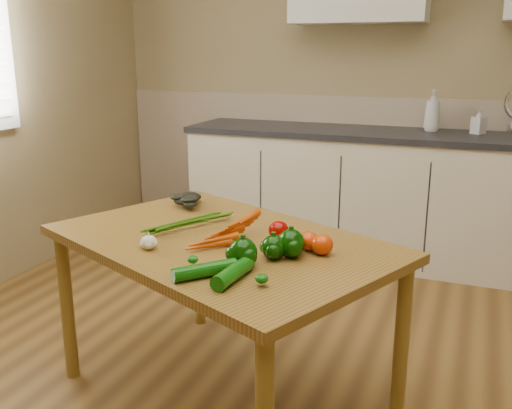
{
  "coord_description": "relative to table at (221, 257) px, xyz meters",
  "views": [
    {
      "loc": [
        0.75,
        -1.69,
        1.43
      ],
      "look_at": [
        -0.11,
        0.48,
        0.79
      ],
      "focal_mm": 40.0,
      "sensor_mm": 36.0,
      "label": 1
    }
  ],
  "objects": [
    {
      "name": "pepper_a",
      "position": [
        0.27,
        -0.13,
        0.12
      ],
      "size": [
        0.09,
        0.09,
        0.09
      ],
      "primitive_type": "sphere",
      "color": "#073302",
      "rests_on": "table"
    },
    {
      "name": "leafy_greens",
      "position": [
        -0.33,
        0.38,
        0.13
      ],
      "size": [
        0.19,
        0.17,
        0.1
      ],
      "primitive_type": null,
      "color": "black",
      "rests_on": "table"
    },
    {
      "name": "tomato_b",
      "position": [
        0.36,
        -0.0,
        0.11
      ],
      "size": [
        0.08,
        0.08,
        0.07
      ],
      "primitive_type": "ellipsoid",
      "color": "#DB3905",
      "rests_on": "table"
    },
    {
      "name": "table",
      "position": [
        0.0,
        0.0,
        0.0
      ],
      "size": [
        1.56,
        1.32,
        0.71
      ],
      "rotation": [
        0.0,
        0.0,
        -0.41
      ],
      "color": "olive",
      "rests_on": "ground"
    },
    {
      "name": "tomato_c",
      "position": [
        0.42,
        -0.03,
        0.12
      ],
      "size": [
        0.08,
        0.08,
        0.07
      ],
      "primitive_type": "ellipsoid",
      "color": "#DB3905",
      "rests_on": "table"
    },
    {
      "name": "pepper_c",
      "position": [
        0.2,
        -0.24,
        0.13
      ],
      "size": [
        0.1,
        0.1,
        0.1
      ],
      "primitive_type": "sphere",
      "color": "#073302",
      "rests_on": "table"
    },
    {
      "name": "zucchini_a",
      "position": [
        0.22,
        -0.37,
        0.11
      ],
      "size": [
        0.07,
        0.21,
        0.05
      ],
      "primitive_type": "cylinder",
      "rotation": [
        1.57,
        0.0,
        -0.08
      ],
      "color": "#094D08",
      "rests_on": "table"
    },
    {
      "name": "counter_run",
      "position": [
        0.38,
        1.96,
        -0.18
      ],
      "size": [
        2.84,
        0.64,
        1.14
      ],
      "color": "beige",
      "rests_on": "ground"
    },
    {
      "name": "carrot_bunch",
      "position": [
        -0.02,
        -0.0,
        0.11
      ],
      "size": [
        0.3,
        0.27,
        0.07
      ],
      "primitive_type": null,
      "rotation": [
        0.0,
        0.0,
        -0.41
      ],
      "color": "#D14A04",
      "rests_on": "table"
    },
    {
      "name": "room",
      "position": [
        0.16,
        -0.06,
        0.61
      ],
      "size": [
        4.04,
        5.04,
        2.64
      ],
      "color": "brown",
      "rests_on": "ground"
    },
    {
      "name": "soap_bottle_b",
      "position": [
        0.89,
        2.05,
        0.35
      ],
      "size": [
        0.1,
        0.1,
        0.16
      ],
      "primitive_type": "imported",
      "rotation": [
        0.0,
        0.0,
        5.66
      ],
      "color": "silver",
      "rests_on": "counter_run"
    },
    {
      "name": "tomato_a",
      "position": [
        0.21,
        0.08,
        0.12
      ],
      "size": [
        0.08,
        0.08,
        0.07
      ],
      "primitive_type": "ellipsoid",
      "color": "#910802",
      "rests_on": "table"
    },
    {
      "name": "zucchini_b",
      "position": [
        0.12,
        -0.37,
        0.1
      ],
      "size": [
        0.18,
        0.2,
        0.05
      ],
      "primitive_type": "cylinder",
      "rotation": [
        1.57,
        0.0,
        -0.72
      ],
      "color": "#094D08",
      "rests_on": "table"
    },
    {
      "name": "garlic_bulb",
      "position": [
        -0.2,
        -0.21,
        0.11
      ],
      "size": [
        0.06,
        0.06,
        0.05
      ],
      "primitive_type": "ellipsoid",
      "color": "white",
      "rests_on": "table"
    },
    {
      "name": "soap_bottle_a",
      "position": [
        0.59,
        2.07,
        0.4
      ],
      "size": [
        0.13,
        0.13,
        0.27
      ],
      "primitive_type": "imported",
      "rotation": [
        0.0,
        0.0,
        0.23
      ],
      "color": "silver",
      "rests_on": "counter_run"
    },
    {
      "name": "pepper_b",
      "position": [
        0.32,
        -0.09,
        0.13
      ],
      "size": [
        0.1,
        0.1,
        0.1
      ],
      "primitive_type": "sphere",
      "color": "#073302",
      "rests_on": "table"
    }
  ]
}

